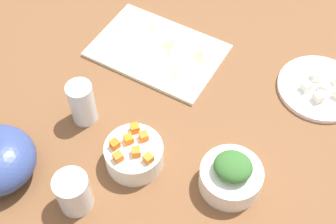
{
  "coord_description": "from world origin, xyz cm",
  "views": [
    {
      "loc": [
        -30.75,
        53.11,
        91.27
      ],
      "look_at": [
        0.0,
        0.0,
        8.0
      ],
      "focal_mm": 49.1,
      "sensor_mm": 36.0,
      "label": 1
    }
  ],
  "objects_px": {
    "cutting_board": "(157,51)",
    "bowl_carrots": "(134,155)",
    "plate_tofu": "(320,88)",
    "bowl_greens": "(230,178)",
    "drinking_glass_1": "(82,103)",
    "drinking_glass_0": "(73,192)"
  },
  "relations": [
    {
      "from": "plate_tofu",
      "to": "bowl_greens",
      "type": "bearing_deg",
      "value": 76.93
    },
    {
      "from": "bowl_greens",
      "to": "drinking_glass_1",
      "type": "height_order",
      "value": "drinking_glass_1"
    },
    {
      "from": "plate_tofu",
      "to": "drinking_glass_1",
      "type": "xyz_separation_m",
      "value": [
        0.45,
        0.36,
        0.05
      ]
    },
    {
      "from": "plate_tofu",
      "to": "bowl_greens",
      "type": "distance_m",
      "value": 0.36
    },
    {
      "from": "bowl_greens",
      "to": "bowl_carrots",
      "type": "height_order",
      "value": "bowl_carrots"
    },
    {
      "from": "bowl_carrots",
      "to": "drinking_glass_0",
      "type": "height_order",
      "value": "drinking_glass_0"
    },
    {
      "from": "bowl_carrots",
      "to": "drinking_glass_0",
      "type": "bearing_deg",
      "value": 70.16
    },
    {
      "from": "cutting_board",
      "to": "bowl_greens",
      "type": "relative_size",
      "value": 2.51
    },
    {
      "from": "bowl_carrots",
      "to": "drinking_glass_1",
      "type": "height_order",
      "value": "drinking_glass_1"
    },
    {
      "from": "bowl_carrots",
      "to": "drinking_glass_0",
      "type": "relative_size",
      "value": 1.39
    },
    {
      "from": "drinking_glass_0",
      "to": "plate_tofu",
      "type": "bearing_deg",
      "value": -121.71
    },
    {
      "from": "bowl_greens",
      "to": "drinking_glass_0",
      "type": "bearing_deg",
      "value": 37.64
    },
    {
      "from": "bowl_greens",
      "to": "bowl_carrots",
      "type": "distance_m",
      "value": 0.21
    },
    {
      "from": "cutting_board",
      "to": "bowl_carrots",
      "type": "xyz_separation_m",
      "value": [
        -0.13,
        0.31,
        0.02
      ]
    },
    {
      "from": "plate_tofu",
      "to": "drinking_glass_0",
      "type": "height_order",
      "value": "drinking_glass_0"
    },
    {
      "from": "bowl_carrots",
      "to": "drinking_glass_1",
      "type": "distance_m",
      "value": 0.17
    },
    {
      "from": "plate_tofu",
      "to": "drinking_glass_0",
      "type": "bearing_deg",
      "value": 58.29
    },
    {
      "from": "cutting_board",
      "to": "bowl_greens",
      "type": "height_order",
      "value": "bowl_greens"
    },
    {
      "from": "cutting_board",
      "to": "plate_tofu",
      "type": "relative_size",
      "value": 1.59
    },
    {
      "from": "bowl_carrots",
      "to": "plate_tofu",
      "type": "bearing_deg",
      "value": -125.36
    },
    {
      "from": "drinking_glass_0",
      "to": "bowl_carrots",
      "type": "bearing_deg",
      "value": -109.84
    },
    {
      "from": "plate_tofu",
      "to": "bowl_greens",
      "type": "xyz_separation_m",
      "value": [
        0.08,
        0.35,
        0.02
      ]
    }
  ]
}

